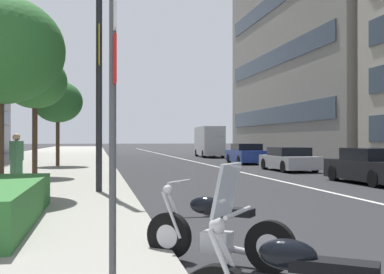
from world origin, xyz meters
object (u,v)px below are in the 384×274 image
object	(u,v)px
car_far_down_avenue	(289,160)
parking_sign_by_curb	(113,106)
street_tree_far_plaza	(58,102)
delivery_van_ahead	(209,141)
street_tree_mid_sidewalk	(0,50)
car_mid_block_traffic	(373,167)
street_lamp_with_banners	(109,32)
pedestrian_on_plaza	(16,161)
car_approaching_light	(246,154)
motorcycle_under_tarp	(216,234)
street_tree_near_plaza_corner	(35,82)

from	to	relation	value
car_far_down_avenue	parking_sign_by_curb	xyz separation A→B (m)	(-20.32, 9.91, 1.35)
car_far_down_avenue	street_tree_far_plaza	bearing A→B (deg)	67.38
delivery_van_ahead	street_tree_mid_sidewalk	world-z (taller)	street_tree_mid_sidewalk
car_mid_block_traffic	car_far_down_avenue	xyz separation A→B (m)	(7.70, 0.21, -0.03)
street_lamp_with_banners	pedestrian_on_plaza	bearing A→B (deg)	64.18
street_tree_far_plaza	car_approaching_light	bearing A→B (deg)	-76.45
motorcycle_under_tarp	car_approaching_light	size ratio (longest dim) A/B	0.38
car_mid_block_traffic	pedestrian_on_plaza	bearing A→B (deg)	92.67
parking_sign_by_curb	motorcycle_under_tarp	bearing A→B (deg)	-33.43
parking_sign_by_curb	street_tree_near_plaza_corner	bearing A→B (deg)	8.94
car_far_down_avenue	car_approaching_light	bearing A→B (deg)	-1.41
motorcycle_under_tarp	street_lamp_with_banners	xyz separation A→B (m)	(8.23, 1.20, 4.43)
car_mid_block_traffic	street_tree_mid_sidewalk	bearing A→B (deg)	100.52
car_far_down_avenue	street_tree_far_plaza	size ratio (longest dim) A/B	0.86
delivery_van_ahead	car_approaching_light	bearing A→B (deg)	-179.39
street_lamp_with_banners	street_tree_near_plaza_corner	size ratio (longest dim) A/B	1.55
car_approaching_light	street_tree_near_plaza_corner	size ratio (longest dim) A/B	0.89
street_lamp_with_banners	car_far_down_avenue	bearing A→B (deg)	-44.27
car_far_down_avenue	car_approaching_light	size ratio (longest dim) A/B	0.94
delivery_van_ahead	street_tree_mid_sidewalk	size ratio (longest dim) A/B	1.06
parking_sign_by_curb	street_lamp_with_banners	size ratio (longest dim) A/B	0.37
car_approaching_light	delivery_van_ahead	distance (m)	12.82
motorcycle_under_tarp	pedestrian_on_plaza	xyz separation A→B (m)	(9.59, 4.01, 0.60)
street_lamp_with_banners	pedestrian_on_plaza	xyz separation A→B (m)	(1.36, 2.81, -3.83)
car_approaching_light	street_lamp_with_banners	distance (m)	20.81
motorcycle_under_tarp	street_tree_far_plaza	distance (m)	23.69
car_mid_block_traffic	car_far_down_avenue	distance (m)	7.71
car_approaching_light	street_tree_far_plaza	size ratio (longest dim) A/B	0.91
delivery_van_ahead	street_lamp_with_banners	world-z (taller)	street_lamp_with_banners
parking_sign_by_curb	street_tree_near_plaza_corner	xyz separation A→B (m)	(17.17, 2.70, 2.14)
motorcycle_under_tarp	street_tree_mid_sidewalk	xyz separation A→B (m)	(7.78, 4.16, 3.70)
car_mid_block_traffic	car_approaching_light	xyz separation A→B (m)	(15.64, 0.11, 0.03)
car_far_down_avenue	street_tree_near_plaza_corner	distance (m)	13.46
car_approaching_light	street_tree_near_plaza_corner	xyz separation A→B (m)	(-11.08, 12.71, 3.43)
car_mid_block_traffic	street_lamp_with_banners	xyz separation A→B (m)	(-2.24, 9.91, 4.22)
parking_sign_by_curb	street_lamp_with_banners	world-z (taller)	street_lamp_with_banners
motorcycle_under_tarp	street_lamp_with_banners	distance (m)	9.42
street_tree_near_plaza_corner	delivery_van_ahead	bearing A→B (deg)	-28.70
street_tree_near_plaza_corner	street_tree_far_plaza	bearing A→B (deg)	-2.19
motorcycle_under_tarp	delivery_van_ahead	xyz separation A→B (m)	(38.90, -8.95, 1.11)
car_mid_block_traffic	street_tree_far_plaza	xyz separation A→B (m)	(12.65, 12.51, 3.25)
street_tree_mid_sidewalk	motorcycle_under_tarp	bearing A→B (deg)	-151.88
motorcycle_under_tarp	street_tree_far_plaza	xyz separation A→B (m)	(23.13, 3.81, 3.45)
motorcycle_under_tarp	street_tree_near_plaza_corner	distance (m)	16.01
car_far_down_avenue	delivery_van_ahead	distance (m)	20.75
car_mid_block_traffic	street_lamp_with_banners	distance (m)	11.00
street_tree_mid_sidewalk	car_far_down_avenue	bearing A→B (deg)	-50.59
street_lamp_with_banners	delivery_van_ahead	bearing A→B (deg)	-18.32
car_mid_block_traffic	parking_sign_by_curb	distance (m)	16.23
car_far_down_avenue	car_approaching_light	distance (m)	7.93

